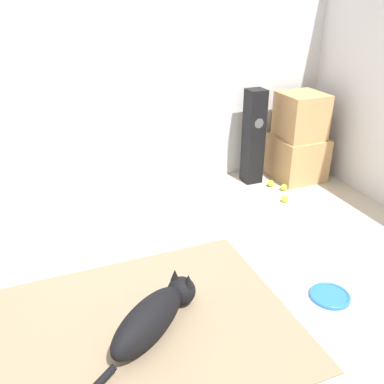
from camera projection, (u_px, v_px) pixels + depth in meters
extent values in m
plane|color=#BCB29E|center=(146.00, 349.00, 2.44)|extent=(12.00, 12.00, 0.00)
cube|color=silver|center=(69.00, 62.00, 3.63)|extent=(8.00, 0.06, 2.55)
cube|color=#847056|center=(135.00, 331.00, 2.56)|extent=(1.92, 1.43, 0.01)
ellipsoid|color=black|center=(148.00, 321.00, 2.45)|extent=(0.62, 0.54, 0.25)
sphere|color=black|center=(181.00, 291.00, 2.73)|extent=(0.18, 0.18, 0.18)
cone|color=black|center=(175.00, 275.00, 2.72)|extent=(0.06, 0.06, 0.08)
cone|color=black|center=(188.00, 280.00, 2.67)|extent=(0.06, 0.06, 0.08)
cylinder|color=black|center=(101.00, 381.00, 2.16)|extent=(0.18, 0.15, 0.04)
cylinder|color=blue|center=(330.00, 296.00, 2.84)|extent=(0.27, 0.27, 0.02)
torus|color=blue|center=(330.00, 295.00, 2.83)|extent=(0.27, 0.27, 0.02)
cube|color=tan|center=(297.00, 157.00, 4.50)|extent=(0.49, 0.50, 0.45)
cube|color=tan|center=(301.00, 116.00, 4.30)|extent=(0.41, 0.43, 0.45)
cube|color=black|center=(253.00, 137.00, 4.31)|extent=(0.18, 0.18, 0.96)
cylinder|color=#4C4C51|center=(259.00, 123.00, 4.16)|extent=(0.10, 0.00, 0.10)
sphere|color=#C6E033|center=(271.00, 184.00, 4.37)|extent=(0.07, 0.07, 0.07)
sphere|color=#C6E033|center=(284.00, 187.00, 4.29)|extent=(0.07, 0.07, 0.07)
sphere|color=#C6E033|center=(285.00, 199.00, 4.06)|extent=(0.07, 0.07, 0.07)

